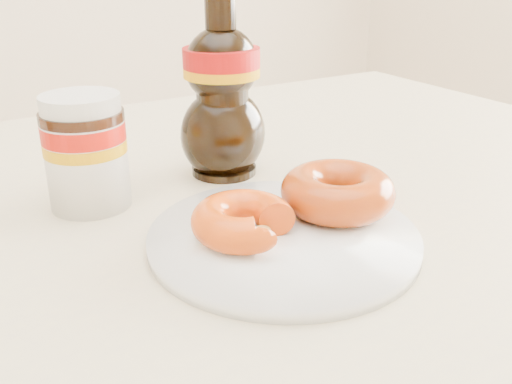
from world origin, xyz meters
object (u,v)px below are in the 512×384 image
dining_table (173,273)px  donut_whole (338,191)px  plate (283,237)px  nutella_jar (85,147)px  syrup_bottle (222,90)px  donut_bitten (243,220)px

dining_table → donut_whole: size_ratio=12.16×
plate → nutella_jar: (-0.13, 0.18, 0.06)m
donut_whole → syrup_bottle: size_ratio=0.55×
plate → donut_whole: (0.07, 0.01, 0.03)m
plate → nutella_jar: 0.23m
plate → nutella_jar: nutella_jar is taller
donut_bitten → donut_whole: bearing=25.0°
donut_bitten → donut_whole: 0.11m
dining_table → nutella_jar: 0.17m
dining_table → donut_bitten: size_ratio=14.55×
donut_bitten → syrup_bottle: 0.21m
dining_table → donut_whole: bearing=-42.0°
donut_whole → donut_bitten: bearing=-178.8°
plate → donut_whole: donut_whole is taller
nutella_jar → donut_bitten: bearing=-61.9°
plate → donut_whole: 0.08m
donut_bitten → nutella_jar: nutella_jar is taller
plate → nutella_jar: size_ratio=2.09×
donut_bitten → nutella_jar: 0.20m
plate → donut_bitten: donut_bitten is taller
donut_whole → nutella_jar: nutella_jar is taller
syrup_bottle → plate: bearing=-101.7°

